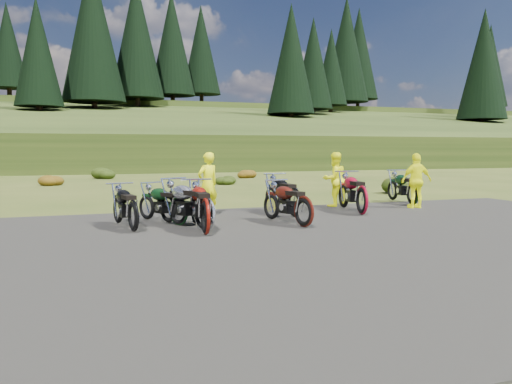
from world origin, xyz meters
name	(u,v)px	position (x,y,z in m)	size (l,w,h in m)	color
ground	(286,228)	(0.00, 0.00, 0.00)	(300.00, 300.00, 0.00)	#394A18
gravel_pad	(324,243)	(0.00, -2.00, 0.00)	(20.00, 12.00, 0.04)	black
hill_slope	(124,165)	(0.00, 50.00, 0.00)	(300.00, 46.00, 3.00)	#263812
hill_plateau	(104,157)	(0.00, 110.00, 0.00)	(300.00, 90.00, 9.17)	#263812
conifer_20	(8,45)	(-15.00, 75.00, 17.65)	(5.72, 5.72, 15.00)	black
conifer_21	(38,52)	(-9.00, 50.00, 12.56)	(5.28, 5.28, 14.00)	black
conifer_22	(92,29)	(-3.00, 56.00, 16.77)	(7.92, 7.92, 20.00)	black
conifer_23	(137,37)	(3.00, 62.00, 17.47)	(7.48, 7.48, 19.00)	black
conifer_24	(172,44)	(9.00, 68.00, 18.16)	(7.04, 7.04, 18.00)	black
conifer_25	(201,50)	(15.00, 74.00, 18.66)	(6.60, 6.60, 17.00)	black
conifer_26	(291,59)	(21.00, 49.00, 13.37)	(6.16, 6.16, 16.00)	black
conifer_27	(313,63)	(27.00, 55.00, 14.06)	(5.72, 5.72, 15.00)	black
conifer_28	(331,67)	(33.00, 61.00, 14.76)	(5.28, 5.28, 14.00)	black
conifer_29	(346,50)	(39.00, 67.00, 18.97)	(7.92, 7.92, 20.00)	black
conifer_30	(359,54)	(45.00, 73.00, 19.66)	(7.48, 7.48, 19.00)	black
conifer_31	(483,64)	(51.00, 48.00, 14.18)	(7.04, 7.04, 18.00)	black
conifer_32	(485,68)	(57.00, 54.00, 14.87)	(6.60, 6.60, 17.00)	black
conifer_33	(486,71)	(63.00, 60.00, 15.56)	(6.16, 6.16, 16.00)	black
conifer_34	(487,73)	(69.00, 66.00, 16.26)	(5.72, 5.72, 15.00)	black
conifer_35	(488,75)	(75.00, 72.00, 16.95)	(5.28, 5.28, 14.00)	black
conifer_36	(490,66)	(81.00, 78.00, 20.16)	(7.92, 7.92, 20.00)	black
shrub_2	(51,178)	(-6.20, 16.60, 0.38)	(1.30, 1.30, 0.77)	brown
shrub_3	(105,172)	(-3.30, 21.90, 0.46)	(1.56, 1.56, 0.92)	#1E300C
shrub_4	(191,190)	(-0.40, 9.20, 0.23)	(0.77, 0.77, 0.45)	brown
shrub_5	(225,179)	(2.50, 14.50, 0.31)	(1.03, 1.03, 0.61)	#1E300C
shrub_6	(246,172)	(5.40, 19.80, 0.38)	(1.30, 1.30, 0.77)	brown
shrub_7	(401,182)	(8.30, 7.10, 0.46)	(1.56, 1.56, 0.92)	#1E300C
shrub_8	(388,179)	(11.20, 12.40, 0.23)	(0.77, 0.77, 0.45)	brown
motorcycle_0	(134,233)	(-3.55, 0.49, 0.00)	(2.05, 0.68, 1.08)	black
motorcycle_1	(206,236)	(-2.10, -0.45, 0.00)	(2.27, 0.76, 1.19)	maroon
motorcycle_2	(179,227)	(-2.41, 1.08, 0.00)	(2.00, 0.67, 1.05)	black
motorcycle_3	(205,232)	(-2.00, 0.08, 0.00)	(2.29, 0.76, 1.20)	silver
motorcycle_4	(304,228)	(0.38, -0.18, 0.00)	(2.13, 0.71, 1.12)	#47130B
motorcycle_5	(294,218)	(0.88, 1.53, 0.00)	(2.26, 0.75, 1.19)	black
motorcycle_6	(362,216)	(2.89, 1.33, 0.00)	(2.35, 0.78, 1.23)	maroon
motorcycle_7	(412,206)	(5.75, 2.87, 0.00)	(2.22, 0.74, 1.16)	black
person_middle	(208,185)	(-1.31, 2.58, 0.89)	(0.65, 0.43, 1.78)	#ECF10C
person_right_a	(334,180)	(3.14, 3.46, 0.88)	(0.86, 0.67, 1.77)	#ECF10C
person_right_b	(416,182)	(5.37, 2.19, 0.87)	(1.02, 0.42, 1.74)	#ECF10C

